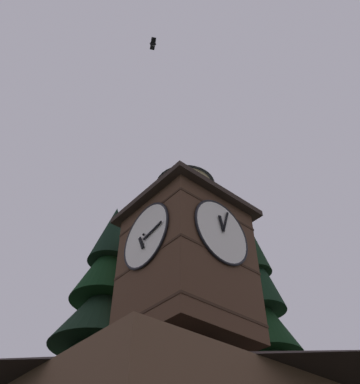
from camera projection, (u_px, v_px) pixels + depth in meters
clock_tower at (186, 256)px, 15.91m from camera, size 4.65×4.65×8.71m
flying_bird_high at (153, 44)px, 18.07m from camera, size 0.47×0.63×0.17m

